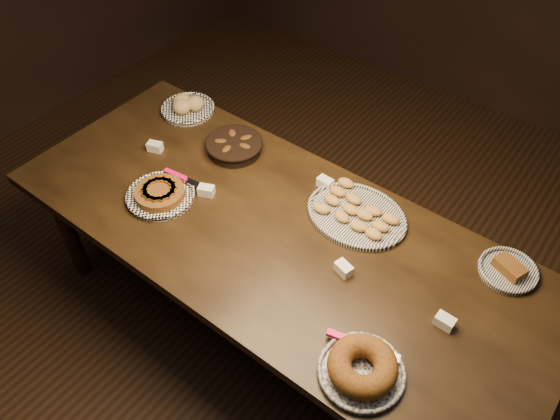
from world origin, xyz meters
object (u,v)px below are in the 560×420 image
Objects in this scene: buffet_table at (275,241)px; bundt_cake_plate at (362,368)px; apple_tart_plate at (160,194)px; madeleine_platter at (356,213)px.

buffet_table is 0.73m from bundt_cake_plate.
apple_tart_plate is (-0.52, -0.16, 0.10)m from buffet_table.
madeleine_platter is at bearing 12.68° from apple_tart_plate.
bundt_cake_plate reaches higher than apple_tart_plate.
apple_tart_plate is 1.17m from bundt_cake_plate.
bundt_cake_plate is at bearing -25.98° from apple_tart_plate.
buffet_table is 5.39× the size of madeleine_platter.
madeleine_platter is 0.73m from bundt_cake_plate.
buffet_table is 0.37m from madeleine_platter.
bundt_cake_plate reaches higher than madeleine_platter.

